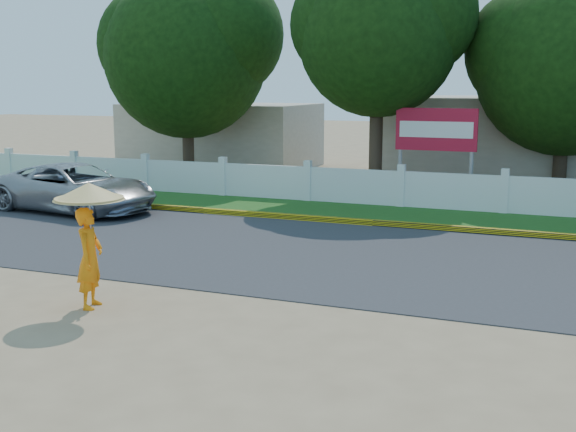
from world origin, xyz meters
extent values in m
plane|color=#9E8460|center=(0.00, 0.00, 0.00)|extent=(120.00, 120.00, 0.00)
cube|color=#38383A|center=(0.00, 4.50, 0.01)|extent=(60.00, 7.00, 0.02)
cube|color=#2D601E|center=(0.00, 9.75, 0.01)|extent=(60.00, 3.50, 0.03)
cube|color=yellow|center=(0.00, 8.05, 0.08)|extent=(40.00, 0.18, 0.16)
cube|color=silver|center=(0.00, 11.20, 0.55)|extent=(40.00, 0.10, 1.10)
cube|color=#B7AD99|center=(3.00, 18.00, 1.60)|extent=(10.00, 6.00, 3.20)
cube|color=#B7AD99|center=(-10.00, 19.00, 1.40)|extent=(8.00, 5.00, 2.80)
imported|color=#9C9FA3|center=(-8.65, 6.93, 0.70)|extent=(5.31, 3.00, 1.40)
imported|color=orange|center=(-2.54, -0.50, 0.85)|extent=(0.56, 0.70, 1.69)
cylinder|color=gray|center=(-2.49, -0.50, 1.50)|extent=(0.02, 0.02, 1.10)
cone|color=tan|center=(-2.49, -0.50, 1.97)|extent=(1.16, 1.16, 0.28)
cylinder|color=gray|center=(-0.31, 12.30, 1.00)|extent=(0.12, 0.12, 2.00)
cylinder|color=gray|center=(1.89, 12.30, 1.00)|extent=(0.12, 0.12, 2.00)
cube|color=#B11229|center=(0.79, 12.30, 2.30)|extent=(2.50, 0.12, 1.30)
cube|color=silver|center=(0.79, 12.24, 2.30)|extent=(2.25, 0.02, 0.49)
cylinder|color=#473828|center=(4.37, 14.78, 1.34)|extent=(0.44, 0.44, 2.69)
sphere|color=#17390D|center=(4.37, 14.78, 4.27)|extent=(5.76, 5.76, 5.76)
cylinder|color=#473828|center=(-9.12, 14.41, 1.50)|extent=(0.44, 0.44, 3.00)
sphere|color=#17390D|center=(-9.12, 14.41, 4.70)|extent=(6.19, 6.19, 6.19)
cylinder|color=#473828|center=(-1.29, 12.97, 1.88)|extent=(0.44, 0.44, 3.76)
sphere|color=#17390D|center=(-1.29, 12.97, 5.17)|extent=(5.15, 5.15, 5.15)
camera|label=1|loc=(4.82, -10.06, 3.69)|focal=45.00mm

